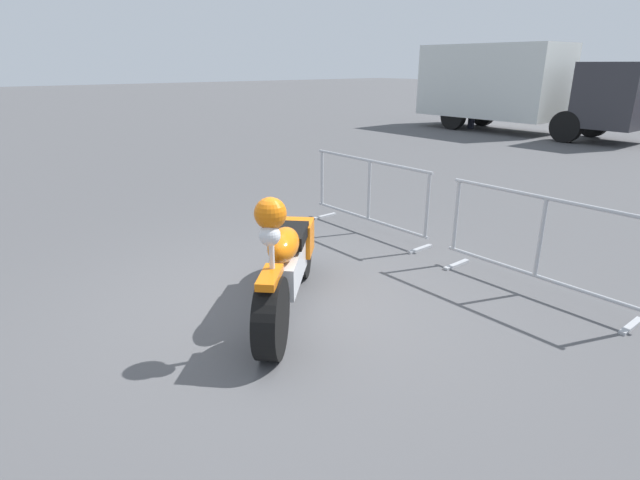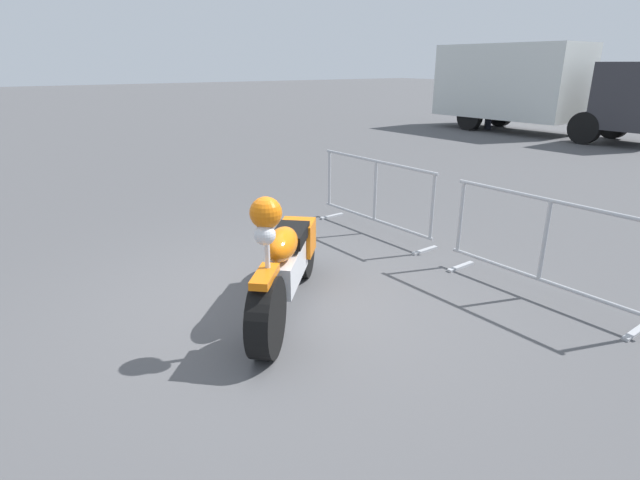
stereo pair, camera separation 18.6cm
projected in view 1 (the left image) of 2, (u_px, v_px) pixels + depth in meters
ground_plane at (284, 304)px, 5.12m from camera, size 120.00×120.00×0.00m
motorcycle at (288, 261)px, 4.86m from camera, size 1.86×1.79×1.35m
crowd_barrier_near at (369, 195)px, 7.14m from camera, size 2.20×0.50×1.07m
crowd_barrier_far at (540, 244)px, 5.20m from camera, size 2.20×0.50×1.07m
box_truck at (514, 85)px, 17.45m from camera, size 7.76×2.45×2.98m
parked_car_yellow at (545, 98)px, 24.16m from camera, size 2.02×4.41×1.46m
parked_car_white at (598, 103)px, 21.97m from camera, size 1.85×4.06×1.35m
pedestrian at (473, 103)px, 18.68m from camera, size 0.46×0.46×1.69m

